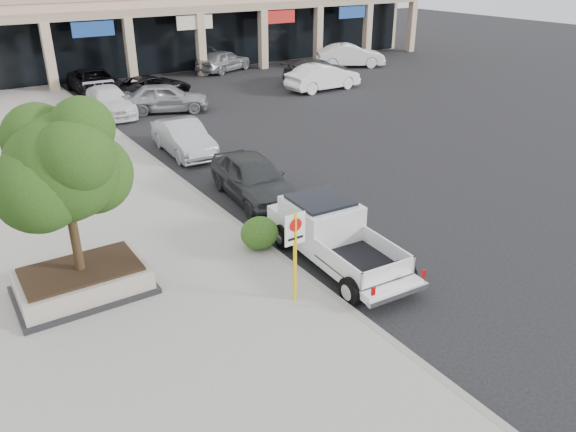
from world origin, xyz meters
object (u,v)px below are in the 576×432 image
at_px(curb_car_d, 96,82).
at_px(lot_car_a, 166,98).
at_px(planter_tree, 67,165).
at_px(lot_car_d, 151,87).
at_px(curb_car_c, 109,101).
at_px(lot_car_f, 350,56).
at_px(curb_car_a, 254,178).
at_px(no_parking_sign, 295,245).
at_px(lot_car_c, 317,70).
at_px(pickup_truck, 339,238).
at_px(curb_car_b, 184,138).
at_px(planter, 83,281).
at_px(lot_car_e, 224,61).
at_px(lot_car_b, 323,77).

distance_m(curb_car_d, lot_car_a, 6.55).
height_order(planter_tree, lot_car_d, planter_tree).
bearing_deg(planter_tree, curb_car_c, 71.24).
bearing_deg(lot_car_a, lot_car_f, -49.98).
relative_size(curb_car_a, curb_car_d, 0.83).
height_order(planter_tree, lot_car_a, planter_tree).
height_order(no_parking_sign, curb_car_a, no_parking_sign).
xyz_separation_m(lot_car_c, lot_car_d, (-11.14, 1.24, -0.05)).
distance_m(pickup_truck, curb_car_a, 5.28).
bearing_deg(curb_car_b, curb_car_c, 97.17).
bearing_deg(planter, no_parking_sign, -36.53).
bearing_deg(curb_car_a, lot_car_f, 49.67).
bearing_deg(pickup_truck, curb_car_a, 89.05).
height_order(curb_car_a, lot_car_f, lot_car_f).
distance_m(planter, curb_car_d, 23.30).
bearing_deg(lot_car_e, planter_tree, 123.88).
height_order(pickup_truck, curb_car_a, pickup_truck).
relative_size(planter, pickup_truck, 0.62).
bearing_deg(lot_car_a, curb_car_a, -165.76).
distance_m(curb_car_d, lot_car_d, 3.77).
height_order(pickup_truck, curb_car_d, pickup_truck).
xyz_separation_m(no_parking_sign, lot_car_e, (12.34, 27.83, -0.85)).
bearing_deg(lot_car_e, lot_car_f, -133.78).
bearing_deg(curb_car_a, lot_car_a, 86.99).
height_order(lot_car_c, lot_car_e, lot_car_e).
xyz_separation_m(curb_car_d, lot_car_e, (9.88, 2.40, 0.03)).
bearing_deg(lot_car_c, planter_tree, 123.62).
bearing_deg(no_parking_sign, lot_car_c, 53.08).
height_order(no_parking_sign, curb_car_c, no_parking_sign).
relative_size(planter_tree, lot_car_f, 0.79).
relative_size(no_parking_sign, curb_car_c, 0.47).
relative_size(curb_car_c, lot_car_e, 1.06).
distance_m(lot_car_b, lot_car_d, 10.54).
height_order(pickup_truck, curb_car_c, pickup_truck).
bearing_deg(lot_car_a, pickup_truck, -164.38).
height_order(planter, lot_car_b, lot_car_b).
bearing_deg(curb_car_b, planter, -123.63).
relative_size(lot_car_c, lot_car_f, 1.00).
height_order(curb_car_c, lot_car_e, lot_car_e).
distance_m(pickup_truck, curb_car_d, 24.48).
xyz_separation_m(planter, lot_car_e, (16.54, 24.72, 0.31)).
bearing_deg(planter, curb_car_a, 25.11).
height_order(lot_car_a, lot_car_f, lot_car_f).
bearing_deg(no_parking_sign, curb_car_a, 68.58).
bearing_deg(lot_car_d, lot_car_b, -124.62).
distance_m(curb_car_c, lot_car_c, 14.29).
distance_m(planter_tree, lot_car_a, 18.24).
relative_size(curb_car_b, lot_car_b, 0.89).
relative_size(curb_car_d, lot_car_e, 1.18).
bearing_deg(pickup_truck, curb_car_c, 94.01).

